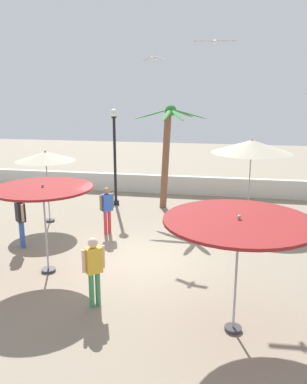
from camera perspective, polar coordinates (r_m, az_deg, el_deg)
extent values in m
plane|color=gray|center=(11.91, -2.61, -9.92)|extent=(56.00, 56.00, 0.00)
cube|color=silver|center=(19.44, 2.93, 1.07)|extent=(25.20, 0.30, 0.89)
cylinder|color=#333338|center=(15.86, -14.73, -3.97)|extent=(0.36, 0.36, 0.08)
cylinder|color=#A5A5AD|center=(15.54, -15.00, 0.14)|extent=(0.05, 0.05, 2.43)
cone|color=#B7AD93|center=(15.29, -15.32, 5.01)|extent=(2.22, 2.22, 0.35)
sphere|color=#99999E|center=(15.26, -15.37, 5.71)|extent=(0.08, 0.08, 0.08)
cylinder|color=#333338|center=(11.63, -14.92, -10.82)|extent=(0.40, 0.40, 0.08)
cylinder|color=#A5A5AD|center=(11.19, -15.30, -5.38)|extent=(0.05, 0.05, 2.42)
cylinder|color=maroon|center=(10.86, -15.71, 0.54)|extent=(2.64, 2.64, 0.06)
sphere|color=#99999E|center=(10.84, -15.73, 0.93)|extent=(0.08, 0.08, 0.08)
cylinder|color=#333338|center=(16.67, 13.41, -3.00)|extent=(0.36, 0.36, 0.08)
cylinder|color=#A5A5AD|center=(16.35, 13.67, 1.20)|extent=(0.05, 0.05, 2.59)
cone|color=#B7AD93|center=(16.09, 13.98, 6.41)|extent=(3.19, 3.19, 0.51)
sphere|color=#99999E|center=(16.06, 14.03, 7.30)|extent=(0.08, 0.08, 0.08)
cylinder|color=#333338|center=(8.94, 11.42, -18.77)|extent=(0.36, 0.36, 0.08)
cylinder|color=#A5A5AD|center=(8.36, 11.82, -11.94)|extent=(0.05, 0.05, 2.45)
cylinder|color=maroon|center=(7.91, 12.26, -4.10)|extent=(3.00, 3.00, 0.06)
sphere|color=#99999E|center=(7.89, 12.29, -3.55)|extent=(0.08, 0.08, 0.08)
cylinder|color=brown|center=(16.69, 1.75, 4.59)|extent=(0.49, 0.29, 4.15)
sphere|color=#308137|center=(16.44, 2.51, 11.70)|extent=(0.46, 0.46, 0.46)
ellipsoid|color=#308137|center=(16.46, 5.16, 11.18)|extent=(1.47, 0.39, 0.46)
ellipsoid|color=#308137|center=(17.01, 4.23, 11.30)|extent=(0.98, 1.32, 0.46)
ellipsoid|color=#308137|center=(17.19, 2.32, 11.36)|extent=(0.51, 1.46, 0.46)
ellipsoid|color=#308137|center=(16.84, 0.29, 11.31)|extent=(1.42, 0.75, 0.46)
ellipsoid|color=#308137|center=(16.38, -0.14, 11.23)|extent=(1.46, 0.56, 0.46)
ellipsoid|color=#308137|center=(15.72, 1.92, 11.09)|extent=(0.30, 1.46, 0.46)
ellipsoid|color=#308137|center=(15.75, 3.44, 11.08)|extent=(0.86, 1.38, 0.46)
cylinder|color=black|center=(17.64, -5.45, -1.51)|extent=(0.28, 0.28, 0.20)
cylinder|color=black|center=(17.24, -5.59, 4.32)|extent=(0.12, 0.12, 3.84)
cylinder|color=black|center=(17.02, -5.75, 10.70)|extent=(0.22, 0.22, 0.06)
sphere|color=white|center=(17.01, -5.76, 11.28)|extent=(0.34, 0.34, 0.34)
cube|color=#B7B7BC|center=(13.49, 13.45, -6.54)|extent=(0.38, 0.45, 0.35)
cube|color=#B7B7BC|center=(14.25, 9.27, -5.19)|extent=(0.38, 0.45, 0.35)
cube|color=#8C6B4C|center=(13.80, 11.34, -5.17)|extent=(1.43, 1.31, 0.08)
cube|color=#8C6B4C|center=(14.29, 8.49, -3.39)|extent=(0.75, 0.75, 0.52)
cylinder|color=#3359B2|center=(13.34, -18.35, -5.92)|extent=(0.12, 0.12, 0.87)
cylinder|color=#3359B2|center=(13.49, -18.55, -5.72)|extent=(0.12, 0.12, 0.87)
cube|color=#26262D|center=(13.19, -18.70, -2.76)|extent=(0.42, 0.42, 0.62)
sphere|color=tan|center=(13.07, -18.85, -0.97)|extent=(0.24, 0.24, 0.24)
cylinder|color=tan|center=(12.96, -18.41, -2.89)|extent=(0.08, 0.08, 0.56)
cylinder|color=tan|center=(13.40, -19.00, -2.38)|extent=(0.08, 0.08, 0.56)
cylinder|color=#3F8C59|center=(9.56, -8.04, -13.61)|extent=(0.12, 0.12, 0.86)
cylinder|color=#3F8C59|center=(9.51, -8.95, -13.81)|extent=(0.12, 0.12, 0.86)
cube|color=gold|center=(9.21, -8.66, -9.69)|extent=(0.43, 0.42, 0.61)
sphere|color=beige|center=(9.05, -8.76, -7.27)|extent=(0.23, 0.23, 0.23)
cylinder|color=beige|center=(9.29, -7.29, -9.24)|extent=(0.08, 0.08, 0.55)
cylinder|color=beige|center=(9.12, -10.07, -9.80)|extent=(0.08, 0.08, 0.55)
cylinder|color=#D8333F|center=(14.05, -6.39, -4.29)|extent=(0.12, 0.12, 0.85)
cylinder|color=#D8333F|center=(13.98, -6.96, -4.41)|extent=(0.12, 0.12, 0.85)
cube|color=#3359B2|center=(13.80, -6.76, -1.50)|extent=(0.42, 0.43, 0.60)
sphere|color=#936B4C|center=(13.69, -6.81, 0.17)|extent=(0.23, 0.23, 0.23)
cylinder|color=#936B4C|center=(13.91, -5.92, -1.22)|extent=(0.08, 0.08, 0.54)
cylinder|color=#936B4C|center=(13.68, -7.63, -1.54)|extent=(0.08, 0.08, 0.54)
ellipsoid|color=white|center=(13.28, 8.91, 20.66)|extent=(0.13, 0.32, 0.12)
sphere|color=white|center=(13.45, 8.91, 20.70)|extent=(0.10, 0.10, 0.10)
cube|color=silver|center=(13.28, 7.38, 20.79)|extent=(0.67, 0.17, 0.04)
cube|color=silver|center=(13.28, 10.45, 20.68)|extent=(0.67, 0.17, 0.03)
ellipsoid|color=white|center=(15.44, 0.12, 18.70)|extent=(0.23, 0.34, 0.12)
sphere|color=white|center=(15.29, -0.23, 18.86)|extent=(0.10, 0.10, 0.10)
cube|color=silver|center=(15.32, 0.88, 18.81)|extent=(0.47, 0.29, 0.12)
cube|color=silver|center=(15.56, -0.63, 18.74)|extent=(0.46, 0.29, 0.15)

